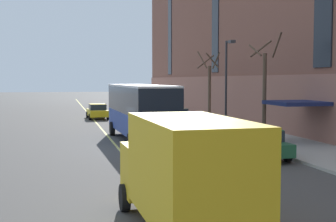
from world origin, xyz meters
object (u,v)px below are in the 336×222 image
Objects in this scene: parked_car_green_1 at (261,144)px; street_tree_far_uptown at (209,87)px; street_tree_mid_block at (265,88)px; taxi_cab at (97,111)px; street_lamp at (227,76)px; parked_car_champagne_4 at (176,117)px; city_bus at (140,109)px; box_truck at (183,170)px; parked_car_white_5 at (145,106)px; parked_car_black_2 at (159,111)px; parked_car_silver_0 at (208,127)px.

parked_car_green_1 is 0.66× the size of street_tree_far_uptown.
street_tree_far_uptown reaches higher than parked_car_green_1.
parked_car_green_1 is 0.61× the size of street_tree_mid_block.
taxi_cab is 18.59m from street_lamp.
parked_car_champagne_4 is at bearing 90.01° from parked_car_green_1.
box_truck is at bearing -96.23° from city_bus.
street_tree_far_uptown is 0.96× the size of street_lamp.
box_truck is at bearing -91.18° from taxi_cab.
street_tree_far_uptown reaches higher than city_bus.
parked_car_white_5 is 10.10m from taxi_cab.
city_bus is 2.61× the size of parked_car_champagne_4.
parked_car_black_2 is 8.40m from street_tree_far_uptown.
parked_car_champagne_4 is at bearing -90.17° from parked_car_black_2.
parked_car_champagne_4 is 0.70× the size of street_tree_far_uptown.
parked_car_white_5 is at bearing 79.00° from city_bus.
parked_car_champagne_4 is (0.01, 9.20, 0.00)m from parked_car_silver_0.
parked_car_black_2 is 9.06m from parked_car_white_5.
street_tree_far_uptown is at bearing 71.26° from parked_car_silver_0.
street_tree_mid_block reaches higher than city_bus.
box_truck is at bearing -103.71° from parked_car_champagne_4.
box_truck is at bearing -120.59° from street_tree_mid_block.
parked_car_silver_0 is 1.14× the size of parked_car_green_1.
parked_car_silver_0 is 1.06× the size of parked_car_champagne_4.
parked_car_silver_0 is at bearing 142.77° from street_tree_mid_block.
city_bus is 5.29m from parked_car_silver_0.
city_bus is at bearing 83.77° from box_truck.
city_bus is 18.95m from taxi_cab.
street_tree_mid_block is at bearing -84.00° from parked_car_white_5.
parked_car_black_2 is 1.12× the size of parked_car_white_5.
street_tree_mid_block is at bearing 59.41° from box_truck.
street_tree_mid_block reaches higher than parked_car_silver_0.
street_lamp is at bearing 107.54° from street_tree_mid_block.
street_lamp reaches higher than box_truck.
city_bus reaches higher than taxi_cab.
street_tree_mid_block is 11.52m from street_tree_far_uptown.
parked_car_champagne_4 is at bearing 103.89° from street_lamp.
parked_car_white_5 is at bearing 88.94° from parked_car_black_2.
box_truck is (-7.01, -28.72, 0.98)m from parked_car_champagne_4.
parked_car_green_1 is (5.00, -7.66, -1.37)m from city_bus.
parked_car_champagne_4 is at bearing 76.29° from box_truck.
city_bus reaches higher than parked_car_silver_0.
city_bus is 1.70× the size of street_tree_mid_block.
street_tree_mid_block reaches higher than parked_car_black_2.
city_bus is at bearing -105.91° from parked_car_black_2.
parked_car_champagne_4 is 0.67× the size of street_lamp.
city_bus is 27.19m from parked_car_white_5.
street_tree_mid_block is (3.14, -2.38, 2.72)m from parked_car_silver_0.
parked_car_black_2 and parked_car_white_5 have the same top height.
box_truck is (-7.19, -45.06, 0.98)m from parked_car_white_5.
city_bus is at bearing 123.10° from parked_car_green_1.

